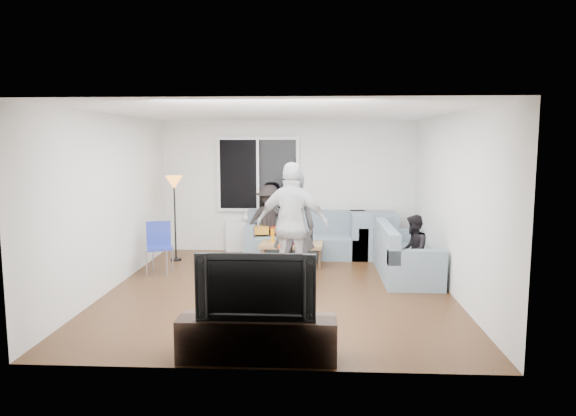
# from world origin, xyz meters

# --- Properties ---
(floor) EXTENTS (5.00, 5.50, 0.04)m
(floor) POSITION_xyz_m (0.00, 0.00, -0.02)
(floor) COLOR #56351C
(floor) RESTS_ON ground
(ceiling) EXTENTS (5.00, 5.50, 0.04)m
(ceiling) POSITION_xyz_m (0.00, 0.00, 2.62)
(ceiling) COLOR white
(ceiling) RESTS_ON ground
(wall_back) EXTENTS (5.00, 0.04, 2.60)m
(wall_back) POSITION_xyz_m (0.00, 2.77, 1.30)
(wall_back) COLOR silver
(wall_back) RESTS_ON ground
(wall_front) EXTENTS (5.00, 0.04, 2.60)m
(wall_front) POSITION_xyz_m (0.00, -2.77, 1.30)
(wall_front) COLOR silver
(wall_front) RESTS_ON ground
(wall_left) EXTENTS (0.04, 5.50, 2.60)m
(wall_left) POSITION_xyz_m (-2.52, 0.00, 1.30)
(wall_left) COLOR silver
(wall_left) RESTS_ON ground
(wall_right) EXTENTS (0.04, 5.50, 2.60)m
(wall_right) POSITION_xyz_m (2.52, 0.00, 1.30)
(wall_right) COLOR silver
(wall_right) RESTS_ON ground
(window_frame) EXTENTS (1.62, 0.06, 1.47)m
(window_frame) POSITION_xyz_m (-0.60, 2.69, 1.55)
(window_frame) COLOR white
(window_frame) RESTS_ON wall_back
(window_glass) EXTENTS (1.50, 0.02, 1.35)m
(window_glass) POSITION_xyz_m (-0.60, 2.65, 1.55)
(window_glass) COLOR black
(window_glass) RESTS_ON window_frame
(window_mullion) EXTENTS (0.05, 0.03, 1.35)m
(window_mullion) POSITION_xyz_m (-0.60, 2.64, 1.55)
(window_mullion) COLOR white
(window_mullion) RESTS_ON window_frame
(radiator) EXTENTS (1.30, 0.12, 0.62)m
(radiator) POSITION_xyz_m (-0.60, 2.65, 0.31)
(radiator) COLOR silver
(radiator) RESTS_ON floor
(potted_plant) EXTENTS (0.21, 0.17, 0.36)m
(potted_plant) POSITION_xyz_m (-0.31, 2.62, 0.80)
(potted_plant) COLOR #306D2B
(potted_plant) RESTS_ON radiator
(vase) EXTENTS (0.20, 0.20, 0.19)m
(vase) POSITION_xyz_m (-0.83, 2.62, 0.72)
(vase) COLOR silver
(vase) RESTS_ON radiator
(sofa_back_section) EXTENTS (2.30, 0.85, 0.85)m
(sofa_back_section) POSITION_xyz_m (0.36, 2.27, 0.42)
(sofa_back_section) COLOR slate
(sofa_back_section) RESTS_ON floor
(sofa_right_section) EXTENTS (2.00, 0.85, 0.85)m
(sofa_right_section) POSITION_xyz_m (2.02, 0.91, 0.42)
(sofa_right_section) COLOR slate
(sofa_right_section) RESTS_ON floor
(sofa_corner) EXTENTS (0.85, 0.85, 0.85)m
(sofa_corner) POSITION_xyz_m (1.64, 2.27, 0.42)
(sofa_corner) COLOR slate
(sofa_corner) RESTS_ON floor
(cushion_yellow) EXTENTS (0.44, 0.39, 0.14)m
(cushion_yellow) POSITION_xyz_m (-0.56, 2.25, 0.51)
(cushion_yellow) COLOR orange
(cushion_yellow) RESTS_ON sofa_back_section
(cushion_red) EXTENTS (0.39, 0.33, 0.13)m
(cushion_red) POSITION_xyz_m (-0.15, 2.33, 0.51)
(cushion_red) COLOR maroon
(cushion_red) RESTS_ON sofa_back_section
(coffee_table) EXTENTS (1.14, 0.67, 0.40)m
(coffee_table) POSITION_xyz_m (0.11, 1.53, 0.20)
(coffee_table) COLOR #A2804E
(coffee_table) RESTS_ON floor
(pitcher) EXTENTS (0.17, 0.17, 0.17)m
(pitcher) POSITION_xyz_m (0.15, 1.43, 0.49)
(pitcher) COLOR maroon
(pitcher) RESTS_ON coffee_table
(side_chair) EXTENTS (0.51, 0.51, 0.86)m
(side_chair) POSITION_xyz_m (-2.05, 0.82, 0.43)
(side_chair) COLOR #233299
(side_chair) RESTS_ON floor
(floor_lamp) EXTENTS (0.32, 0.32, 1.56)m
(floor_lamp) POSITION_xyz_m (-2.05, 1.82, 0.78)
(floor_lamp) COLOR orange
(floor_lamp) RESTS_ON floor
(player_left) EXTENTS (0.67, 0.45, 1.80)m
(player_left) POSITION_xyz_m (0.20, 0.32, 0.90)
(player_left) COLOR #46474B
(player_left) RESTS_ON floor
(player_right) EXTENTS (1.17, 0.65, 1.89)m
(player_right) POSITION_xyz_m (0.19, 0.19, 0.95)
(player_right) COLOR silver
(player_right) RESTS_ON floor
(spectator_right) EXTENTS (0.54, 0.62, 1.09)m
(spectator_right) POSITION_xyz_m (2.02, 0.31, 0.55)
(spectator_right) COLOR black
(spectator_right) RESTS_ON floor
(spectator_back) EXTENTS (0.99, 0.73, 1.37)m
(spectator_back) POSITION_xyz_m (-0.36, 2.30, 0.69)
(spectator_back) COLOR black
(spectator_back) RESTS_ON floor
(tv_console) EXTENTS (1.60, 0.40, 0.44)m
(tv_console) POSITION_xyz_m (-0.05, -2.50, 0.22)
(tv_console) COLOR #332319
(tv_console) RESTS_ON floor
(television) EXTENTS (1.18, 0.16, 0.68)m
(television) POSITION_xyz_m (-0.05, -2.50, 0.78)
(television) COLOR black
(television) RESTS_ON tv_console
(bottle_b) EXTENTS (0.08, 0.08, 0.22)m
(bottle_b) POSITION_xyz_m (0.02, 1.39, 0.51)
(bottle_b) COLOR #37991B
(bottle_b) RESTS_ON coffee_table
(bottle_a) EXTENTS (0.07, 0.07, 0.24)m
(bottle_a) POSITION_xyz_m (-0.23, 1.65, 0.52)
(bottle_a) COLOR orange
(bottle_a) RESTS_ON coffee_table
(bottle_e) EXTENTS (0.07, 0.07, 0.24)m
(bottle_e) POSITION_xyz_m (0.46, 1.65, 0.52)
(bottle_e) COLOR black
(bottle_e) RESTS_ON coffee_table
(bottle_d) EXTENTS (0.07, 0.07, 0.26)m
(bottle_d) POSITION_xyz_m (0.30, 1.43, 0.53)
(bottle_d) COLOR gold
(bottle_d) RESTS_ON coffee_table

